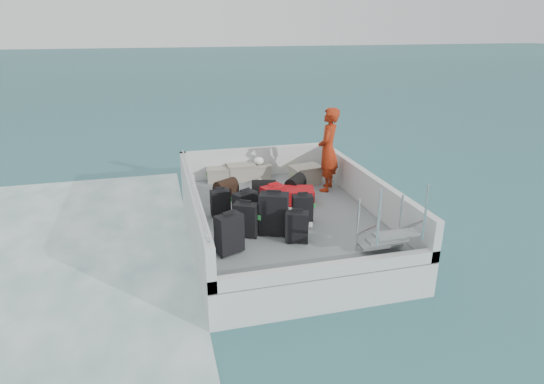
{
  "coord_description": "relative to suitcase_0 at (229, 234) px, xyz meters",
  "views": [
    {
      "loc": [
        -2.29,
        -7.87,
        4.11
      ],
      "look_at": [
        -0.18,
        0.21,
        1.0
      ],
      "focal_mm": 30.0,
      "sensor_mm": 36.0,
      "label": 1
    }
  ],
  "objects": [
    {
      "name": "ground",
      "position": [
        1.3,
        1.37,
        -0.95
      ],
      "size": [
        160.0,
        160.0,
        0.0
      ],
      "primitive_type": "plane",
      "color": "#184957",
      "rests_on": "ground"
    },
    {
      "name": "wake_foam",
      "position": [
        -3.5,
        1.37,
        -0.95
      ],
      "size": [
        10.0,
        10.0,
        0.0
      ],
      "primitive_type": "plane",
      "color": "white",
      "rests_on": "ground"
    },
    {
      "name": "ferry_hull",
      "position": [
        1.3,
        1.37,
        -0.65
      ],
      "size": [
        3.6,
        5.0,
        0.6
      ],
      "primitive_type": "cube",
      "color": "silver",
      "rests_on": "ground"
    },
    {
      "name": "deck",
      "position": [
        1.3,
        1.37,
        -0.34
      ],
      "size": [
        3.3,
        4.7,
        0.02
      ],
      "primitive_type": "cube",
      "color": "slate",
      "rests_on": "ferry_hull"
    },
    {
      "name": "deck_fittings",
      "position": [
        1.64,
        1.05,
        0.04
      ],
      "size": [
        3.6,
        5.0,
        0.9
      ],
      "color": "#B8BDBD",
      "rests_on": "deck"
    },
    {
      "name": "suitcase_0",
      "position": [
        0.0,
        0.0,
        0.0
      ],
      "size": [
        0.49,
        0.39,
        0.66
      ],
      "primitive_type": "cube",
      "rotation": [
        0.0,
        0.0,
        0.41
      ],
      "color": "black",
      "rests_on": "deck"
    },
    {
      "name": "suitcase_1",
      "position": [
        0.38,
        0.55,
        -0.03
      ],
      "size": [
        0.46,
        0.39,
        0.6
      ],
      "primitive_type": "cube",
      "rotation": [
        0.0,
        0.0,
        -0.5
      ],
      "color": "black",
      "rests_on": "deck"
    },
    {
      "name": "suitcase_2",
      "position": [
        0.08,
        1.52,
        -0.07
      ],
      "size": [
        0.37,
        0.24,
        0.52
      ],
      "primitive_type": "cube",
      "rotation": [
        0.0,
        0.0,
        0.06
      ],
      "color": "black",
      "rests_on": "deck"
    },
    {
      "name": "suitcase_3",
      "position": [
        0.87,
        0.51,
        0.04
      ],
      "size": [
        0.57,
        0.45,
        0.75
      ],
      "primitive_type": "cube",
      "rotation": [
        0.0,
        0.0,
        -0.39
      ],
      "color": "black",
      "rests_on": "deck"
    },
    {
      "name": "suitcase_4",
      "position": [
        0.47,
        1.05,
        -0.02
      ],
      "size": [
        0.49,
        0.43,
        0.62
      ],
      "primitive_type": "cube",
      "rotation": [
        0.0,
        0.0,
        0.52
      ],
      "color": "black",
      "rests_on": "deck"
    },
    {
      "name": "suitcase_5",
      "position": [
        1.05,
        1.26,
        -0.03
      ],
      "size": [
        0.51,
        0.42,
        0.61
      ],
      "primitive_type": "cube",
      "rotation": [
        0.0,
        0.0,
        0.39
      ],
      "color": "#A50C13",
      "rests_on": "deck"
    },
    {
      "name": "suitcase_6",
      "position": [
        1.16,
        0.11,
        -0.06
      ],
      "size": [
        0.44,
        0.34,
        0.54
      ],
      "primitive_type": "cube",
      "rotation": [
        0.0,
        0.0,
        -0.34
      ],
      "color": "black",
      "rests_on": "deck"
    },
    {
      "name": "suitcase_7",
      "position": [
        1.51,
        0.86,
        -0.07
      ],
      "size": [
        0.4,
        0.26,
        0.53
      ],
      "primitive_type": "cube",
      "rotation": [
        0.0,
        0.0,
        -0.13
      ],
      "color": "black",
      "rests_on": "deck"
    },
    {
      "name": "suitcase_8",
      "position": [
        1.68,
        1.84,
        -0.18
      ],
      "size": [
        0.87,
        0.68,
        0.3
      ],
      "primitive_type": "cube",
      "rotation": [
        0.0,
        0.0,
        1.32
      ],
      "color": "#A50C13",
      "rests_on": "deck"
    },
    {
      "name": "duffel_0",
      "position": [
        0.34,
        2.45,
        -0.17
      ],
      "size": [
        0.57,
        0.51,
        0.32
      ],
      "primitive_type": null,
      "rotation": [
        0.0,
        0.0,
        0.56
      ],
      "color": "black",
      "rests_on": "deck"
    },
    {
      "name": "duffel_1",
      "position": [
        1.1,
        2.21,
        -0.17
      ],
      "size": [
        0.56,
        0.41,
        0.32
      ],
      "primitive_type": null,
      "rotation": [
        0.0,
        0.0,
        -0.23
      ],
      "color": "black",
      "rests_on": "deck"
    },
    {
      "name": "duffel_2",
      "position": [
        1.83,
        2.31,
        -0.17
      ],
      "size": [
        0.58,
        0.61,
        0.32
      ],
      "primitive_type": null,
      "rotation": [
        0.0,
        0.0,
        0.87
      ],
      "color": "black",
      "rests_on": "deck"
    },
    {
      "name": "crate_0",
      "position": [
        0.34,
        3.57,
        -0.18
      ],
      "size": [
        0.55,
        0.41,
        0.31
      ],
      "primitive_type": "cube",
      "rotation": [
        0.0,
        0.0,
        -0.12
      ],
      "color": "gray",
      "rests_on": "deck"
    },
    {
      "name": "crate_1",
      "position": [
        0.87,
        3.57,
        -0.15
      ],
      "size": [
        0.62,
        0.45,
        0.36
      ],
      "primitive_type": "cube",
      "rotation": [
        0.0,
        0.0,
        0.06
      ],
      "color": "gray",
      "rests_on": "deck"
    },
    {
      "name": "crate_2",
      "position": [
        1.31,
        3.57,
        -0.18
      ],
      "size": [
        0.53,
        0.38,
        0.31
      ],
      "primitive_type": "cube",
      "rotation": [
        0.0,
        0.0,
        0.03
      ],
      "color": "gray",
      "rests_on": "deck"
    },
    {
      "name": "crate_3",
      "position": [
        2.27,
        2.92,
        -0.14
      ],
      "size": [
        0.71,
        0.54,
        0.39
      ],
      "primitive_type": "cube",
      "rotation": [
        0.0,
        0.0,
        0.16
      ],
      "color": "gray",
      "rests_on": "deck"
    },
    {
      "name": "yellow_bag",
      "position": [
        2.19,
        3.41,
        -0.22
      ],
      "size": [
        0.28,
        0.26,
        0.22
      ],
      "primitive_type": "ellipsoid",
      "color": "gold",
      "rests_on": "deck"
    },
    {
      "name": "white_bag",
      "position": [
        1.31,
        3.57,
        0.07
      ],
      "size": [
        0.24,
        0.24,
        0.18
      ],
      "primitive_type": "ellipsoid",
      "color": "white",
      "rests_on": "crate_2"
    },
    {
      "name": "passenger",
      "position": [
        2.6,
        2.42,
        0.58
      ],
      "size": [
        0.72,
        0.8,
        1.83
      ],
      "primitive_type": "imported",
      "rotation": [
        0.0,
        0.0,
        -2.11
      ],
      "color": "red",
      "rests_on": "deck"
    }
  ]
}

